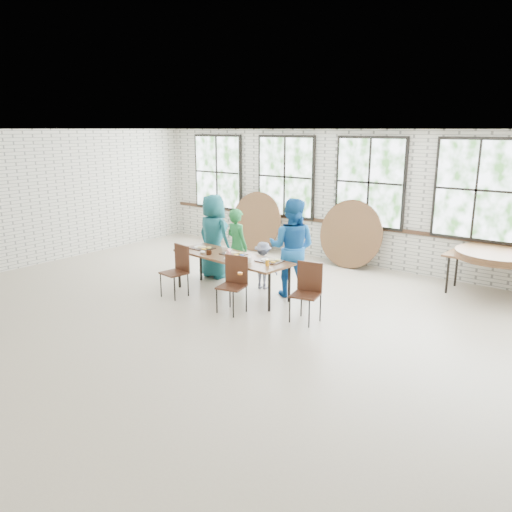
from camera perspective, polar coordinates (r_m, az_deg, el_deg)
The scene contains 13 objects.
room at distance 11.18m, azimuth 12.85°, elevation 7.95°, with size 12.00×12.00×12.00m.
dining_table at distance 9.17m, azimuth -2.81°, elevation -0.30°, with size 2.46×1.01×0.74m.
chair_near_left at distance 9.24m, azimuth -8.89°, elevation -1.17°, with size 0.47×0.46×0.95m.
chair_near_right at distance 8.37m, azimuth -2.53°, elevation -2.66°, with size 0.50×0.49×0.95m.
chair_spare at distance 8.00m, azimuth 5.92°, elevation -3.53°, with size 0.50×0.49×0.95m.
adult_teal at distance 10.26m, azimuth -4.86°, elevation 2.25°, with size 0.84×0.55×1.73m, color #1C5E6B.
adult_green at distance 9.89m, azimuth -2.19°, elevation 1.15°, with size 0.55×0.36×1.50m, color #207B39.
toddler at distance 9.58m, azimuth 0.80°, elevation -1.08°, with size 0.59×0.34×0.92m, color #121539.
adult_blue at distance 9.10m, azimuth 4.12°, elevation 0.97°, with size 0.88×0.68×1.81m, color #1960AF.
storage_table at distance 9.98m, azimuth 25.94°, elevation -0.55°, with size 1.83×0.83×0.74m.
tabletop_clutter at distance 9.07m, azimuth -2.47°, elevation 0.05°, with size 2.05×0.59×0.11m.
round_tops_stacked at distance 9.96m, azimuth 26.01°, elevation 0.11°, with size 1.50×1.50×0.13m.
round_tops_leaning at distance 11.67m, azimuth 6.89°, elevation 3.02°, with size 4.14×0.46×1.48m.
Camera 1 is at (4.66, -5.65, 3.00)m, focal length 35.00 mm.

